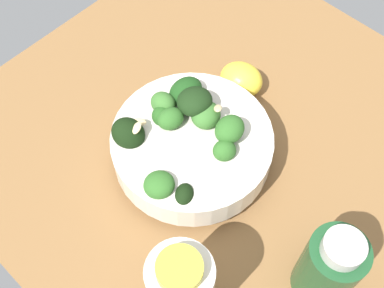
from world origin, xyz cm
name	(u,v)px	position (x,y,z in cm)	size (l,w,h in cm)	color
ground_plane	(215,139)	(0.00, 0.00, -1.69)	(63.95, 63.95, 3.37)	brown
bowl_of_broccoli	(190,142)	(5.42, 0.24, 4.06)	(20.82, 20.82, 9.94)	silver
lemon_wedge	(241,79)	(-8.17, -2.47, 2.28)	(6.32, 5.36, 4.56)	yellow
bottle_tall	(329,267)	(7.49, 23.01, 6.03)	(6.43, 6.43, 12.98)	#194723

